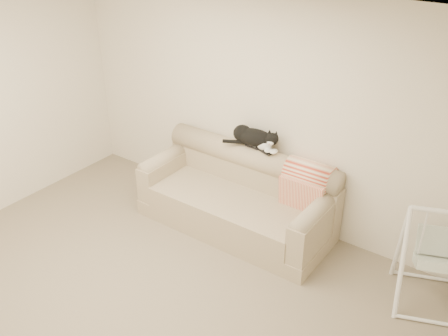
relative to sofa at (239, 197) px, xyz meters
The scene contains 8 objects.
ground_plane 1.65m from the sofa, 90.46° to the right, with size 5.00×5.00×0.00m, color #7C6F5A.
room_shell 2.00m from the sofa, 90.46° to the right, with size 5.04×4.04×2.60m.
sofa is the anchor object (origin of this frame).
remote_a 0.60m from the sofa, 85.10° to the left, with size 0.18×0.06×0.03m.
remote_b 0.62m from the sofa, 45.46° to the left, with size 0.18×0.10×0.02m.
tuxedo_cat 0.71m from the sofa, 82.25° to the left, with size 0.66×0.31×0.26m.
throw_blanket 0.85m from the sofa, 17.35° to the left, with size 0.51×0.38×0.58m.
baby_swing 2.14m from the sofa, ahead, with size 0.82×0.84×1.02m.
Camera 1 is at (2.68, -2.39, 3.36)m, focal length 40.00 mm.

